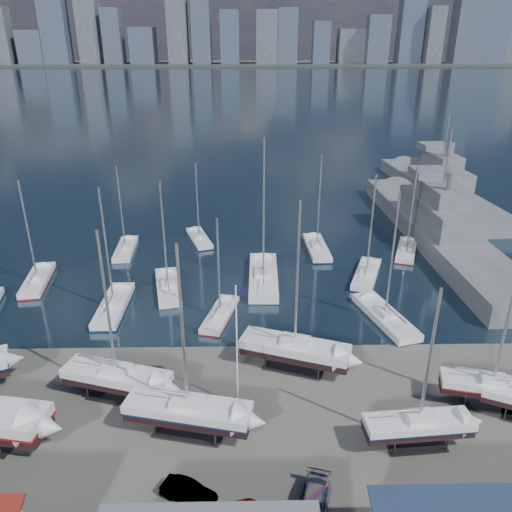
{
  "coord_description": "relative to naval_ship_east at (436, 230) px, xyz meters",
  "views": [
    {
      "loc": [
        2.28,
        -42.54,
        28.63
      ],
      "look_at": [
        3.24,
        8.0,
        6.48
      ],
      "focal_mm": 35.0,
      "sensor_mm": 36.0,
      "label": 1
    }
  ],
  "objects": [
    {
      "name": "sailboat_moored_6",
      "position": [
        -32.05,
        -22.71,
        -1.36
      ],
      "size": [
        4.26,
        8.51,
        12.26
      ],
      "rotation": [
        0.0,
        0.0,
        1.32
      ],
      "color": "black",
      "rests_on": "water"
    },
    {
      "name": "sailboat_cradle_2",
      "position": [
        -40.21,
        -35.88,
        0.38
      ],
      "size": [
        9.82,
        5.29,
        15.48
      ],
      "rotation": [
        0.0,
        0.0,
        -0.3
      ],
      "color": "#2D2D33",
      "rests_on": "ground"
    },
    {
      "name": "flagpole",
      "position": [
        -29.79,
        -37.22,
        4.88
      ],
      "size": [
        1.01,
        0.12,
        11.44
      ],
      "color": "white",
      "rests_on": "ground"
    },
    {
      "name": "sailboat_moored_4",
      "position": [
        -38.79,
        -16.04,
        -1.35
      ],
      "size": [
        4.6,
        9.97,
        14.53
      ],
      "rotation": [
        0.0,
        0.0,
        1.78
      ],
      "color": "black",
      "rests_on": "water"
    },
    {
      "name": "sailboat_moored_11",
      "position": [
        -5.92,
        -5.0,
        -1.36
      ],
      "size": [
        5.54,
        9.3,
        13.45
      ],
      "rotation": [
        0.0,
        0.0,
        1.21
      ],
      "color": "black",
      "rests_on": "water"
    },
    {
      "name": "sailboat_moored_5",
      "position": [
        -36.34,
        0.28,
        -1.36
      ],
      "size": [
        4.87,
        8.81,
        12.69
      ],
      "rotation": [
        0.0,
        0.0,
        1.88
      ],
      "color": "black",
      "rests_on": "water"
    },
    {
      "name": "sailboat_cradle_5",
      "position": [
        -16.19,
        -41.97,
        0.27
      ],
      "size": [
        8.41,
        2.99,
        13.53
      ],
      "rotation": [
        0.0,
        0.0,
        0.08
      ],
      "color": "#2D2D33",
      "rests_on": "ground"
    },
    {
      "name": "far_shore",
      "position": [
        -31.25,
        531.6,
        -0.57
      ],
      "size": [
        1400.0,
        80.0,
        2.2
      ],
      "primitive_type": "cube",
      "color": "#2D332D",
      "rests_on": "ground"
    },
    {
      "name": "sailboat_cradle_6",
      "position": [
        -8.62,
        -37.59,
        0.27
      ],
      "size": [
        8.57,
        4.26,
        13.53
      ],
      "rotation": [
        0.0,
        0.0,
        -0.25
      ],
      "color": "#2D2D33",
      "rests_on": "ground"
    },
    {
      "name": "car_b",
      "position": [
        -33.06,
        -46.56,
        -1.04
      ],
      "size": [
        4.06,
        2.81,
        1.27
      ],
      "primitive_type": "imported",
      "rotation": [
        0.0,
        0.0,
        1.15
      ],
      "color": "gray",
      "rests_on": "ground"
    },
    {
      "name": "sailboat_moored_2",
      "position": [
        -46.71,
        -3.72,
        -1.35
      ],
      "size": [
        2.98,
        8.89,
        13.22
      ],
      "rotation": [
        0.0,
        0.0,
        1.63
      ],
      "color": "black",
      "rests_on": "water"
    },
    {
      "name": "sailboat_moored_9",
      "position": [
        -13.85,
        -23.66,
        -1.35
      ],
      "size": [
        5.59,
        10.62,
        15.44
      ],
      "rotation": [
        0.0,
        0.0,
        1.85
      ],
      "color": "black",
      "rests_on": "water"
    },
    {
      "name": "sailboat_cradle_3",
      "position": [
        -33.67,
        -40.25,
        0.41
      ],
      "size": [
        10.37,
        4.95,
        16.14
      ],
      "rotation": [
        0.0,
        0.0,
        -0.22
      ],
      "color": "#2D2D33",
      "rests_on": "ground"
    },
    {
      "name": "sailboat_moored_7",
      "position": [
        -26.94,
        -13.69,
        -1.34
      ],
      "size": [
        3.88,
        12.77,
        19.14
      ],
      "rotation": [
        0.0,
        0.0,
        1.54
      ],
      "color": "black",
      "rests_on": "water"
    },
    {
      "name": "naval_ship_west",
      "position": [
        8.41,
        22.78,
        -0.01
      ],
      "size": [
        11.48,
        45.76,
        18.07
      ],
      "rotation": [
        0.0,
        0.0,
        1.67
      ],
      "color": "slate",
      "rests_on": "water"
    },
    {
      "name": "naval_ship_east",
      "position": [
        0.0,
        0.0,
        0.0
      ],
      "size": [
        9.85,
        51.37,
        18.6
      ],
      "rotation": [
        0.0,
        0.0,
        1.6
      ],
      "color": "slate",
      "rests_on": "water"
    },
    {
      "name": "skyline",
      "position": [
        -39.08,
        525.36,
        37.42
      ],
      "size": [
        639.14,
        43.8,
        107.69
      ],
      "color": "#475166",
      "rests_on": "far_shore"
    },
    {
      "name": "sailboat_moored_3",
      "position": [
        -44.32,
        -20.62,
        -1.36
      ],
      "size": [
        2.85,
        10.13,
        15.14
      ],
      "rotation": [
        0.0,
        0.0,
        1.57
      ],
      "color": "black",
      "rests_on": "water"
    },
    {
      "name": "sailboat_moored_10",
      "position": [
        -13.51,
        -12.92,
        -1.36
      ],
      "size": [
        5.89,
        9.88,
        14.28
      ],
      "rotation": [
        0.0,
        0.0,
        1.21
      ],
      "color": "black",
      "rests_on": "water"
    },
    {
      "name": "car_d",
      "position": [
        -24.83,
        -47.85,
        -0.95
      ],
      "size": [
        3.32,
        5.35,
        1.45
      ],
      "primitive_type": "imported",
      "rotation": [
        0.0,
        0.0,
        -0.28
      ],
      "color": "gray",
      "rests_on": "ground"
    },
    {
      "name": "ground",
      "position": [
        -31.25,
        -38.4,
        -1.67
      ],
      "size": [
        1400.0,
        1400.0,
        0.0
      ],
      "primitive_type": "plane",
      "color": "#605E59",
      "rests_on": "ground"
    },
    {
      "name": "sailboat_moored_8",
      "position": [
        -18.79,
        -3.87,
        -1.36
      ],
      "size": [
        3.19,
        9.96,
        14.72
      ],
      "rotation": [
        0.0,
        0.0,
        1.62
      ],
      "color": "black",
      "rests_on": "water"
    },
    {
      "name": "water",
      "position": [
        -31.25,
        271.6,
        -1.82
      ],
      "size": [
        1400.0,
        600.0,
        0.4
      ],
      "primitive_type": "cube",
      "color": "#172235",
      "rests_on": "ground"
    },
    {
      "name": "sailboat_moored_1",
      "position": [
        -55.62,
        -13.79,
        -1.36
      ],
      "size": [
        3.92,
        9.69,
        14.07
      ],
      "rotation": [
        0.0,
        0.0,
        1.71
      ],
      "color": "black",
      "rests_on": "water"
    },
    {
      "name": "sailboat_cradle_4",
      "position": [
        -24.63,
        -32.06,
        0.43
      ],
      "size": [
        10.49,
        6.11,
        16.5
      ],
      "rotation": [
        0.0,
        0.0,
        -0.35
      ],
      "color": "#2D2D33",
      "rests_on": "ground"
    }
  ]
}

